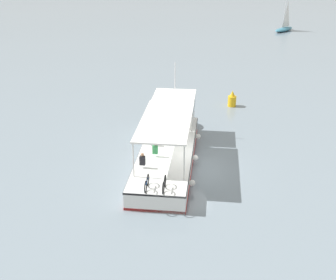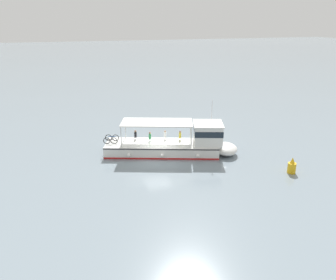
# 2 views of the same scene
# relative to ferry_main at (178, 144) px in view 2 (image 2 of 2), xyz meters

# --- Properties ---
(ground_plane) EXTENTS (400.00, 400.00, 0.00)m
(ground_plane) POSITION_rel_ferry_main_xyz_m (2.34, 0.64, -1.02)
(ground_plane) COLOR gray
(ferry_main) EXTENTS (12.96, 7.51, 5.32)m
(ferry_main) POSITION_rel_ferry_main_xyz_m (0.00, 0.00, 0.00)
(ferry_main) COLOR white
(ferry_main) RESTS_ON ground
(channel_buoy) EXTENTS (0.70, 0.70, 1.40)m
(channel_buoy) POSITION_rel_ferry_main_xyz_m (-7.39, 7.46, -0.45)
(channel_buoy) COLOR gold
(channel_buoy) RESTS_ON ground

